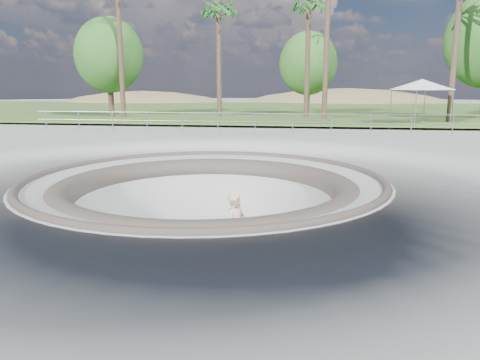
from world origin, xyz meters
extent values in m
plane|color=#9E9E99|center=(0.00, 0.00, 0.00)|extent=(180.00, 180.00, 0.00)
torus|color=#9E9E99|center=(0.00, 0.00, -2.00)|extent=(14.00, 14.00, 4.00)
cylinder|color=#9E9E99|center=(0.00, 0.00, -1.95)|extent=(6.60, 6.60, 0.10)
torus|color=#4D473E|center=(0.00, 0.00, -0.02)|extent=(10.24, 10.24, 0.24)
torus|color=#4D473E|center=(0.00, 0.00, -0.45)|extent=(8.91, 8.91, 0.81)
cube|color=#3A5A24|center=(0.00, 34.00, 0.22)|extent=(180.00, 36.00, 0.12)
ellipsoid|color=olive|center=(-22.00, 55.00, -6.44)|extent=(50.40, 36.00, 23.40)
ellipsoid|color=olive|center=(8.00, 60.00, -7.87)|extent=(61.60, 44.00, 28.60)
cylinder|color=gray|center=(0.00, 12.00, 1.17)|extent=(25.00, 0.05, 0.05)
cylinder|color=gray|center=(0.00, 12.00, 0.72)|extent=(25.00, 0.05, 0.05)
cube|color=#965F3C|center=(1.18, -1.78, -1.83)|extent=(0.80, 0.26, 0.02)
cylinder|color=silver|center=(1.18, -1.78, -1.86)|extent=(0.04, 0.16, 0.03)
cylinder|color=silver|center=(1.18, -1.78, -1.86)|extent=(0.04, 0.16, 0.03)
cylinder|color=silver|center=(1.18, -1.78, -1.87)|extent=(0.06, 0.03, 0.06)
cylinder|color=silver|center=(1.18, -1.78, -1.87)|extent=(0.06, 0.03, 0.06)
cylinder|color=silver|center=(1.18, -1.78, -1.87)|extent=(0.06, 0.03, 0.06)
cylinder|color=silver|center=(1.18, -1.78, -1.87)|extent=(0.06, 0.03, 0.06)
imported|color=beige|center=(1.18, -1.78, -0.90)|extent=(0.68, 0.79, 1.83)
cylinder|color=gray|center=(8.40, 16.73, 1.28)|extent=(0.06, 0.06, 1.99)
cylinder|color=gray|center=(10.93, 16.73, 1.28)|extent=(0.06, 0.06, 1.99)
cylinder|color=gray|center=(8.40, 19.27, 1.28)|extent=(0.06, 0.06, 1.99)
cylinder|color=gray|center=(10.93, 19.27, 1.28)|extent=(0.06, 0.06, 1.99)
cube|color=white|center=(9.67, 18.00, 2.36)|extent=(3.60, 3.60, 0.08)
cone|color=white|center=(9.67, 18.00, 2.68)|extent=(4.89, 4.89, 0.63)
cylinder|color=brown|center=(-10.86, 20.53, 5.24)|extent=(0.36, 0.36, 10.14)
cylinder|color=brown|center=(-4.00, 22.57, 4.42)|extent=(0.36, 0.36, 8.51)
cylinder|color=brown|center=(3.85, 20.89, 6.58)|extent=(0.36, 0.36, 12.82)
cylinder|color=brown|center=(2.56, 22.48, 4.52)|extent=(0.36, 0.36, 8.70)
cylinder|color=brown|center=(11.85, 19.49, 4.80)|extent=(0.36, 0.36, 9.26)
cylinder|color=brown|center=(-12.64, 22.48, 2.38)|extent=(0.44, 0.44, 4.43)
ellipsoid|color=#366623|center=(-12.64, 22.48, 4.91)|extent=(5.29, 4.81, 5.77)
cylinder|color=brown|center=(2.58, 26.68, 2.13)|extent=(0.44, 0.44, 3.92)
ellipsoid|color=#366623|center=(2.58, 26.68, 4.37)|extent=(4.68, 4.25, 5.11)
camera|label=1|loc=(2.95, -12.82, 2.64)|focal=35.00mm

